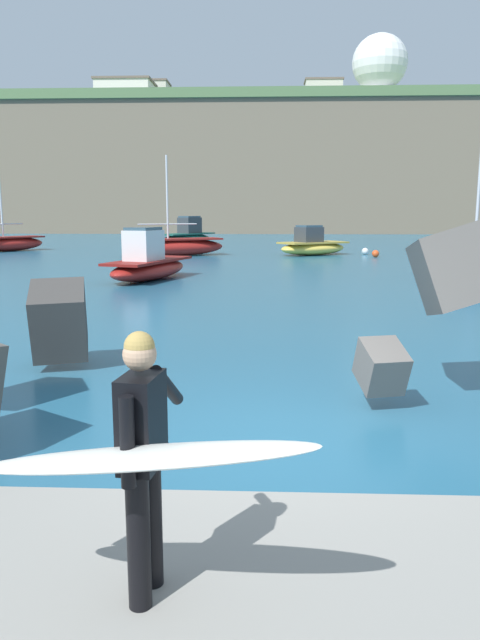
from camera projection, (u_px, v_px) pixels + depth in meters
name	position (u px, v px, depth m)	size (l,w,h in m)	color
ground_plane	(276.00, 442.00, 7.20)	(400.00, 400.00, 0.00)	#235B7A
surfer_with_board	(142.00, 453.00, 3.65)	(2.12, 1.29, 1.78)	black
boat_near_left	(175.00, 246.00, 37.57)	(6.52, 4.48, 6.17)	maroon
boat_near_right	(148.00, 264.00, 24.27)	(3.28, 5.58, 2.14)	maroon
boat_mid_left	(471.00, 267.00, 25.01)	(4.61, 5.47, 5.80)	navy
boat_mid_centre	(9.00, 243.00, 42.21)	(4.58, 5.31, 8.27)	maroon
boat_mid_right	(312.00, 246.00, 38.36)	(5.19, 4.45, 1.91)	#EAC64C
boat_far_left	(187.00, 237.00, 46.96)	(4.55, 6.25, 2.43)	#1E6656
mooring_buoy_inner	(375.00, 254.00, 36.59)	(0.44, 0.44, 0.44)	#E54C1E
mooring_buoy_middle	(365.00, 251.00, 38.76)	(0.44, 0.44, 0.44)	silver
headland_bluff	(272.00, 172.00, 92.70)	(106.62, 39.39, 17.69)	#756651
radar_dome	(380.00, 69.00, 88.77)	(8.19, 8.19, 11.04)	silver
station_building_west	(152.00, 102.00, 100.35)	(6.05, 5.43, 6.53)	beige
station_building_central	(126.00, 95.00, 87.67)	(8.24, 6.96, 3.97)	silver
station_building_east	(323.00, 98.00, 94.47)	(5.97, 4.37, 5.56)	beige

